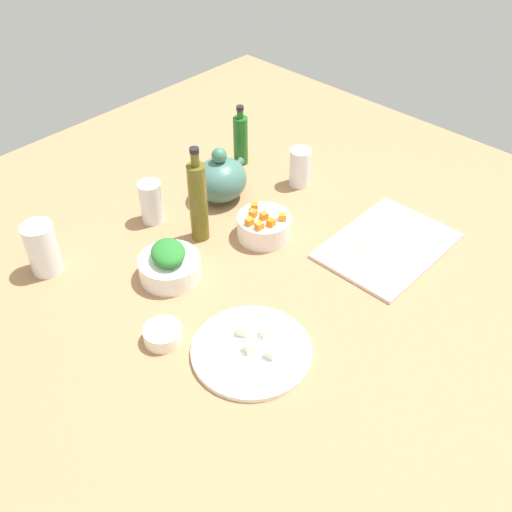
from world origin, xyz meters
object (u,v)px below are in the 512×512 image
at_px(bowl_greens, 170,268).
at_px(drinking_glass_0, 151,202).
at_px(teapot, 220,179).
at_px(bowl_carrots, 264,227).
at_px(cutting_board, 387,246).
at_px(plate_tofu, 251,351).
at_px(drinking_glass_2, 300,167).
at_px(bowl_small_side, 163,335).
at_px(drinking_glass_1, 42,248).
at_px(bottle_1, 241,139).
at_px(bottle_0, 198,201).

distance_m(bowl_greens, drinking_glass_0, 0.24).
xyz_separation_m(bowl_greens, teapot, (0.31, 0.15, 0.04)).
distance_m(bowl_carrots, teapot, 0.21).
xyz_separation_m(cutting_board, bowl_greens, (-0.45, 0.32, 0.02)).
bearing_deg(teapot, plate_tofu, -127.70).
bearing_deg(drinking_glass_2, drinking_glass_0, 156.72).
distance_m(bowl_small_side, drinking_glass_1, 0.39).
relative_size(bowl_carrots, drinking_glass_2, 1.25).
height_order(plate_tofu, drinking_glass_0, drinking_glass_0).
distance_m(bowl_greens, bottle_1, 0.54).
height_order(plate_tofu, bowl_small_side, bowl_small_side).
distance_m(bowl_small_side, teapot, 0.54).
bearing_deg(bowl_carrots, drinking_glass_0, 120.15).
bearing_deg(cutting_board, bowl_carrots, 124.87).
distance_m(plate_tofu, drinking_glass_2, 0.66).
bearing_deg(bowl_greens, teapot, 25.34).
bearing_deg(bowl_small_side, plate_tofu, -57.36).
bearing_deg(drinking_glass_2, bowl_small_side, -164.92).
xyz_separation_m(teapot, bottle_1, (0.17, 0.09, 0.02)).
relative_size(cutting_board, bottle_1, 1.81).
relative_size(cutting_board, bowl_carrots, 2.45).
bearing_deg(bottle_1, bowl_carrots, -126.12).
bearing_deg(drinking_glass_0, bowl_carrots, -59.85).
relative_size(teapot, drinking_glass_2, 1.50).
relative_size(bottle_1, drinking_glass_1, 1.40).
relative_size(bottle_1, drinking_glass_0, 1.62).
distance_m(plate_tofu, bottle_0, 0.43).
height_order(bottle_0, drinking_glass_1, bottle_0).
bearing_deg(drinking_glass_2, bottle_1, 99.12).
bearing_deg(bottle_0, teapot, 28.72).
height_order(plate_tofu, bottle_0, bottle_0).
relative_size(plate_tofu, bowl_small_side, 3.07).
height_order(bowl_greens, bowl_small_side, bowl_greens).
height_order(bowl_small_side, drinking_glass_2, drinking_glass_2).
height_order(cutting_board, bowl_greens, bowl_greens).
bearing_deg(plate_tofu, teapot, 52.30).
bearing_deg(drinking_glass_1, bowl_small_side, -83.04).
bearing_deg(bottle_1, plate_tofu, -133.83).
distance_m(drinking_glass_0, drinking_glass_1, 0.31).
distance_m(bottle_0, drinking_glass_1, 0.39).
bearing_deg(drinking_glass_2, teapot, 151.04).
bearing_deg(plate_tofu, drinking_glass_0, 73.26).
relative_size(bowl_greens, bottle_0, 0.56).
bearing_deg(drinking_glass_2, bowl_greens, -176.25).
bearing_deg(cutting_board, bowl_greens, 144.78).
relative_size(drinking_glass_0, drinking_glass_2, 1.04).
bearing_deg(bowl_carrots, bowl_small_side, -168.07).
height_order(drinking_glass_1, drinking_glass_2, drinking_glass_1).
xyz_separation_m(cutting_board, drinking_glass_0, (-0.34, 0.53, 0.05)).
bearing_deg(bottle_0, plate_tofu, -117.53).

